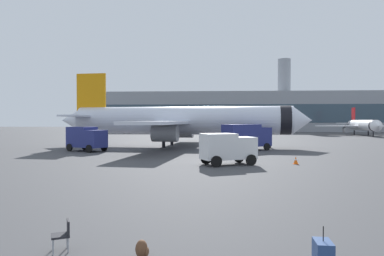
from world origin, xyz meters
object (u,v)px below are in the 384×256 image
Objects in this scene: airplane_taxiing at (363,125)px; fuel_truck at (246,136)px; airplane_at_gate at (180,121)px; safety_cone_far at (296,160)px; service_truck at (86,138)px; safety_cone_near at (72,143)px; traveller_backpack at (142,249)px; rolling_suitcase at (323,255)px; safety_cone_mid at (201,141)px; gate_chair at (63,233)px; cargo_van at (228,147)px.

fuel_truck is (-32.69, -46.21, -0.73)m from airplane_taxiing.
airplane_at_gate reaches higher than safety_cone_far.
fuel_truck is (19.09, 2.46, 0.16)m from service_truck.
safety_cone_near is 1.72× the size of traveller_backpack.
rolling_suitcase is at bearing -112.75° from airplane_taxiing.
safety_cone_mid is at bearing 108.77° from safety_cone_far.
safety_cone_mid is at bearing 49.43° from service_truck.
service_truck reaches higher than safety_cone_mid.
airplane_taxiing is 28.44× the size of gate_chair.
cargo_van is at bearing 94.34° from rolling_suitcase.
safety_cone_mid is (-6.00, 12.82, -1.38)m from fuel_truck.
service_truck is 10.98× the size of traveller_backpack.
airplane_at_gate is at bearing 94.12° from traveller_backpack.
safety_cone_near is 19.55m from safety_cone_mid.
safety_cone_near is 0.96× the size of gate_chair.
airplane_at_gate reaches higher than cargo_van.
safety_cone_far is 23.21m from gate_chair.
safety_cone_mid is at bearing 95.68° from rolling_suitcase.
fuel_truck is 1.31× the size of cargo_van.
airplane_taxiing is 87.81m from rolling_suitcase.
service_truck is (-51.78, -48.67, -0.89)m from airplane_taxiing.
gate_chair is at bearing -105.17° from cargo_van.
safety_cone_near reaches higher than safety_cone_far.
fuel_truck is 25.03m from safety_cone_near.
airplane_taxiing is 22.23× the size of rolling_suitcase.
service_truck is at bearing 112.71° from traveller_backpack.
airplane_at_gate reaches higher than airplane_taxiing.
safety_cone_far is 0.76× the size of gate_chair.
service_truck is 0.83× the size of fuel_truck.
rolling_suitcase is at bearing -85.66° from cargo_van.
safety_cone_mid reaches higher than traveller_backpack.
airplane_at_gate is 41.14m from rolling_suitcase.
airplane_at_gate is 10.48m from fuel_truck.
airplane_at_gate is 54.39× the size of safety_cone_far.
traveller_backpack is (-4.54, 0.55, -0.16)m from rolling_suitcase.
service_truck is 6.39× the size of safety_cone_near.
airplane_at_gate is 20.87m from cargo_van.
safety_cone_near reaches higher than traveller_backpack.
traveller_backpack is (-2.99, -19.88, -1.22)m from cargo_van.
rolling_suitcase is at bearing -79.60° from airplane_at_gate.
fuel_truck is 34.80m from rolling_suitcase.
rolling_suitcase is at bearing -60.48° from safety_cone_near.
airplane_taxiing is 66.68m from safety_cone_far.
safety_cone_far is at bearing -58.63° from airplane_at_gate.
service_truck is at bearing 118.90° from rolling_suitcase.
fuel_truck reaches higher than gate_chair.
rolling_suitcase reaches higher than safety_cone_mid.
safety_cone_near is (-24.28, 5.90, -1.36)m from fuel_truck.
fuel_truck is 13.17× the size of traveller_backpack.
traveller_backpack is (-5.80, -34.19, -1.54)m from fuel_truck.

